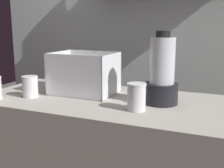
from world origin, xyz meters
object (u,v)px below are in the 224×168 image
carrot_display_bin (84,80)px  blender_pitcher (162,75)px  juice_cup_carrot_left (30,88)px  juice_cup_beet_middle (136,98)px

carrot_display_bin → blender_pitcher: size_ratio=0.97×
juice_cup_carrot_left → juice_cup_beet_middle: bearing=-0.8°
juice_cup_carrot_left → juice_cup_beet_middle: (0.59, -0.01, 0.01)m
blender_pitcher → juice_cup_beet_middle: (-0.07, -0.15, -0.08)m
carrot_display_bin → blender_pitcher: (0.44, -0.05, 0.07)m
carrot_display_bin → juice_cup_carrot_left: 0.29m
blender_pitcher → juice_cup_beet_middle: blender_pitcher is taller
juice_cup_beet_middle → carrot_display_bin: bearing=151.6°
blender_pitcher → juice_cup_carrot_left: 0.68m
carrot_display_bin → juice_cup_carrot_left: size_ratio=3.03×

